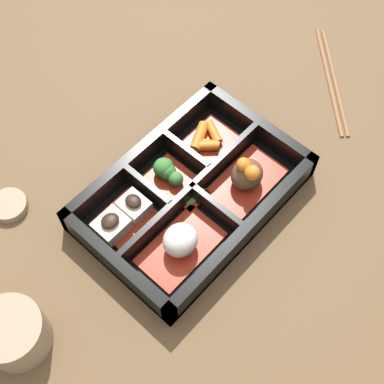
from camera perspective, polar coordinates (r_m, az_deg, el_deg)
The scene contains 12 objects.
ground_plane at distance 0.74m, azimuth 0.00°, elevation -0.96°, with size 3.00×3.00×0.00m, color brown.
bento_base at distance 0.73m, azimuth 0.00°, elevation -0.77°, with size 0.30×0.20×0.01m.
bento_rim at distance 0.72m, azimuth -0.11°, elevation 0.01°, with size 0.30×0.20×0.05m.
bowl_stew at distance 0.73m, azimuth 5.85°, elevation 1.69°, with size 0.11×0.07×0.06m.
bowl_rice at distance 0.68m, azimuth -1.24°, elevation -5.40°, with size 0.11×0.07×0.05m.
bowl_carrots at distance 0.77m, azimuth 1.60°, elevation 5.56°, with size 0.07×0.06×0.02m.
bowl_greens at distance 0.73m, azimuth -2.70°, elevation 2.08°, with size 0.06×0.06×0.03m.
bowl_tofu at distance 0.71m, azimuth -7.46°, elevation -2.71°, with size 0.08×0.06×0.03m.
bowl_pickles at distance 0.73m, azimuth -0.08°, elevation -0.34°, with size 0.04×0.03×0.01m.
tea_cup at distance 0.67m, azimuth -18.54°, elevation -14.09°, with size 0.08×0.08×0.06m.
chopsticks at distance 0.89m, azimuth 14.73°, elevation 11.55°, with size 0.17×0.17×0.01m.
sauce_dish at distance 0.77m, azimuth -18.93°, elevation -1.33°, with size 0.05×0.05×0.01m.
Camera 1 is at (0.26, 0.24, 0.65)m, focal length 50.00 mm.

